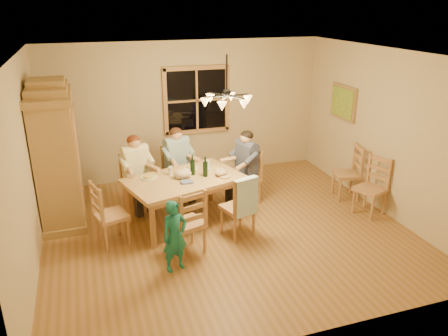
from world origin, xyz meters
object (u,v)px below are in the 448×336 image
object	(u,v)px
dining_table	(184,184)
chair_far_right	(178,183)
armoire	(57,158)
adult_slate_man	(246,158)
wine_bottle_a	(193,165)
chandelier	(227,99)
chair_near_left	(187,233)
chair_end_left	(112,225)
adult_woman	(136,164)
adult_plaid_man	(177,155)
child	(175,236)
wine_bottle_b	(205,167)
chair_spare_back	(346,182)
chair_near_right	(238,216)
chair_end_right	(245,187)
chair_far_left	(138,193)
chair_spare_front	(369,197)

from	to	relation	value
dining_table	chair_far_right	size ratio (longest dim) A/B	2.03
armoire	adult_slate_man	distance (m)	3.08
adult_slate_man	wine_bottle_a	distance (m)	1.05
chandelier	chair_near_left	bearing A→B (deg)	-148.28
chair_end_left	adult_woman	xyz separation A→B (m)	(0.51, 1.03, 0.54)
adult_woman	adult_plaid_man	size ratio (longest dim) A/B	1.00
child	adult_slate_man	bearing A→B (deg)	28.09
adult_plaid_man	wine_bottle_b	distance (m)	0.97
child	chair_spare_back	size ratio (longest dim) A/B	1.00
chair_far_right	adult_plaid_man	world-z (taller)	adult_plaid_man
armoire	chair_near_right	distance (m)	2.99
dining_table	chair_far_right	bearing A→B (deg)	84.30
chair_end_right	dining_table	bearing A→B (deg)	90.00
child	chair_far_left	bearing A→B (deg)	79.00
chair_far_left	armoire	bearing A→B (deg)	-19.19
wine_bottle_a	chair_spare_front	distance (m)	3.01
armoire	adult_plaid_man	bearing A→B (deg)	5.06
dining_table	chair_far_left	size ratio (longest dim) A/B	2.03
dining_table	chair_spare_back	xyz separation A→B (m)	(3.00, -0.01, -0.36)
chair_near_right	adult_plaid_man	xyz separation A→B (m)	(-0.58, 1.58, 0.54)
chair_end_left	wine_bottle_a	xyz separation A→B (m)	(1.35, 0.45, 0.62)
dining_table	chair_spare_back	distance (m)	3.02
dining_table	wine_bottle_b	world-z (taller)	wine_bottle_b
adult_plaid_man	wine_bottle_b	bearing A→B (deg)	88.43
chair_end_left	adult_woman	distance (m)	1.27
chair_near_right	chair_end_right	size ratio (longest dim) A/B	1.00
chair_near_right	child	xyz separation A→B (m)	(-1.10, -0.63, 0.19)
chair_far_left	chair_spare_back	size ratio (longest dim) A/B	1.00
chair_far_left	wine_bottle_b	distance (m)	1.38
chair_far_left	chair_near_left	distance (m)	1.67
chair_far_right	child	world-z (taller)	child
chair_near_right	chair_near_left	bearing A→B (deg)	-180.00
chair_far_left	wine_bottle_a	xyz separation A→B (m)	(0.83, -0.58, 0.62)
adult_plaid_man	chair_spare_back	distance (m)	3.10
dining_table	child	distance (m)	1.38
chair_near_left	adult_plaid_man	size ratio (longest dim) A/B	1.13
dining_table	adult_woman	size ratio (longest dim) A/B	2.30
adult_woman	chair_end_right	bearing A→B (deg)	153.43
child	chair_end_right	bearing A→B (deg)	28.09
chair_near_left	adult_plaid_man	xyz separation A→B (m)	(0.27, 1.83, 0.54)
wine_bottle_b	adult_slate_man	bearing A→B (deg)	24.99
chandelier	wine_bottle_a	size ratio (longest dim) A/B	2.33
chair_end_right	chair_end_left	bearing A→B (deg)	90.00
chair_far_left	chair_spare_back	xyz separation A→B (m)	(3.67, -0.68, 0.00)
adult_woman	child	size ratio (longest dim) A/B	0.88
chair_near_right	adult_plaid_man	bearing A→B (deg)	93.37
chair_far_right	chair_end_right	distance (m)	1.22
dining_table	chair_end_right	xyz separation A→B (m)	(1.18, 0.35, -0.36)
dining_table	adult_plaid_man	world-z (taller)	adult_plaid_man
adult_slate_man	wine_bottle_a	world-z (taller)	adult_slate_man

